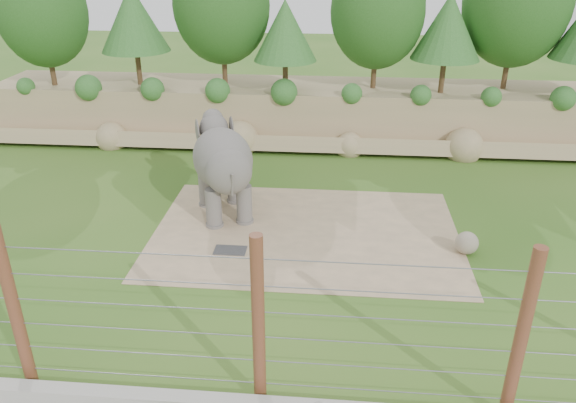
{
  "coord_description": "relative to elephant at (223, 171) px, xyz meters",
  "views": [
    {
      "loc": [
        1.37,
        -13.31,
        8.88
      ],
      "look_at": [
        0.0,
        2.0,
        1.6
      ],
      "focal_mm": 35.0,
      "sensor_mm": 36.0,
      "label": 1
    }
  ],
  "objects": [
    {
      "name": "back_embankment",
      "position": [
        3.01,
        8.49,
        2.36
      ],
      "size": [
        30.0,
        5.52,
        8.77
      ],
      "color": "#988662",
      "rests_on": "ground"
    },
    {
      "name": "stone_ball",
      "position": [
        7.92,
        -2.07,
        -1.23
      ],
      "size": [
        0.71,
        0.71,
        0.71
      ],
      "primitive_type": "sphere",
      "color": "gray",
      "rests_on": "dirt_patch"
    },
    {
      "name": "elephant",
      "position": [
        0.0,
        0.0,
        0.0
      ],
      "size": [
        3.01,
        4.31,
        3.21
      ],
      "primitive_type": null,
      "rotation": [
        0.0,
        0.0,
        0.37
      ],
      "color": "#635D58",
      "rests_on": "ground"
    },
    {
      "name": "barrier_fence",
      "position": [
        2.42,
        -8.68,
        0.39
      ],
      "size": [
        20.26,
        0.26,
        4.0
      ],
      "color": "brown",
      "rests_on": "ground"
    },
    {
      "name": "ground",
      "position": [
        2.42,
        -4.18,
        -1.61
      ],
      "size": [
        90.0,
        90.0,
        0.0
      ],
      "primitive_type": "plane",
      "color": "#2E601A",
      "rests_on": "ground"
    },
    {
      "name": "dirt_patch",
      "position": [
        2.92,
        -1.18,
        -1.6
      ],
      "size": [
        10.0,
        7.0,
        0.02
      ],
      "primitive_type": "cube",
      "color": "#988162",
      "rests_on": "ground"
    },
    {
      "name": "drain_grate",
      "position": [
        0.65,
        -2.58,
        -1.57
      ],
      "size": [
        1.0,
        0.6,
        0.03
      ],
      "primitive_type": "cube",
      "color": "#262628",
      "rests_on": "dirt_patch"
    }
  ]
}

